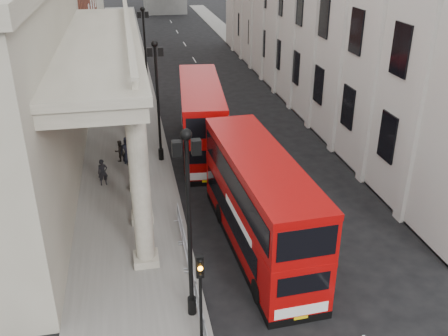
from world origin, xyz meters
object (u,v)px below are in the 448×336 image
(lamp_post_south, at_px, (189,215))
(pedestrian_c, at_px, (127,150))
(lamp_post_north, at_px, (145,45))
(pedestrian_b, at_px, (120,151))
(bus_far, at_px, (201,117))
(traffic_light, at_px, (200,286))
(bus_near, at_px, (259,201))
(lamp_post_mid, at_px, (158,94))
(pedestrian_a, at_px, (103,172))

(lamp_post_south, bearing_deg, pedestrian_c, 98.24)
(lamp_post_north, height_order, pedestrian_b, lamp_post_north)
(bus_far, bearing_deg, traffic_light, -93.20)
(bus_far, bearing_deg, bus_near, -80.32)
(lamp_post_mid, xyz_separation_m, pedestrian_b, (-2.84, 0.32, -4.03))
(lamp_post_south, distance_m, pedestrian_c, 16.52)
(lamp_post_north, height_order, bus_far, lamp_post_north)
(bus_near, xyz_separation_m, pedestrian_c, (-6.32, 11.47, -1.58))
(bus_far, relative_size, pedestrian_c, 6.24)
(traffic_light, xyz_separation_m, pedestrian_b, (-2.94, 18.34, -2.23))
(bus_far, bearing_deg, pedestrian_c, -159.72)
(lamp_post_mid, height_order, pedestrian_c, lamp_post_mid)
(pedestrian_a, bearing_deg, lamp_post_south, -84.16)
(lamp_post_mid, bearing_deg, pedestrian_a, -140.84)
(lamp_post_north, relative_size, traffic_light, 1.93)
(lamp_post_south, relative_size, pedestrian_a, 4.86)
(lamp_post_mid, relative_size, bus_near, 0.70)
(lamp_post_south, bearing_deg, lamp_post_mid, 90.00)
(lamp_post_north, bearing_deg, lamp_post_mid, -90.00)
(pedestrian_c, bearing_deg, traffic_light, -72.76)
(bus_near, xyz_separation_m, bus_far, (-0.91, 12.88, -0.03))
(lamp_post_north, distance_m, pedestrian_b, 16.43)
(lamp_post_south, bearing_deg, pedestrian_b, 99.87)
(lamp_post_south, height_order, bus_near, lamp_post_south)
(lamp_post_north, xyz_separation_m, pedestrian_a, (-3.90, -19.17, -3.94))
(bus_far, distance_m, pedestrian_a, 8.48)
(pedestrian_b, xyz_separation_m, pedestrian_c, (0.54, -0.42, 0.19))
(lamp_post_south, xyz_separation_m, lamp_post_north, (0.00, 32.00, 0.00))
(lamp_post_south, xyz_separation_m, bus_far, (3.10, 17.32, -2.29))
(bus_near, distance_m, bus_far, 12.92)
(traffic_light, height_order, pedestrian_c, traffic_light)
(bus_far, bearing_deg, lamp_post_south, -94.53)
(lamp_post_north, xyz_separation_m, traffic_light, (0.10, -34.02, -1.80))
(lamp_post_south, xyz_separation_m, pedestrian_a, (-3.90, 12.83, -3.94))
(pedestrian_a, xyz_separation_m, pedestrian_c, (1.59, 3.08, 0.09))
(bus_far, distance_m, pedestrian_b, 6.27)
(lamp_post_south, relative_size, bus_near, 0.70)
(pedestrian_b, relative_size, pedestrian_c, 0.80)
(lamp_post_mid, bearing_deg, bus_far, 22.98)
(pedestrian_a, bearing_deg, pedestrian_b, 62.14)
(lamp_post_north, bearing_deg, pedestrian_b, -100.27)
(lamp_post_mid, xyz_separation_m, lamp_post_north, (0.00, 16.00, 0.00))
(lamp_post_south, xyz_separation_m, traffic_light, (0.10, -2.02, -1.80))
(lamp_post_south, height_order, lamp_post_north, same)
(traffic_light, height_order, pedestrian_b, traffic_light)
(lamp_post_south, distance_m, lamp_post_north, 32.00)
(lamp_post_north, bearing_deg, traffic_light, -89.83)
(lamp_post_south, relative_size, lamp_post_mid, 1.00)
(lamp_post_south, bearing_deg, lamp_post_north, 90.00)
(bus_far, height_order, pedestrian_c, bus_far)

